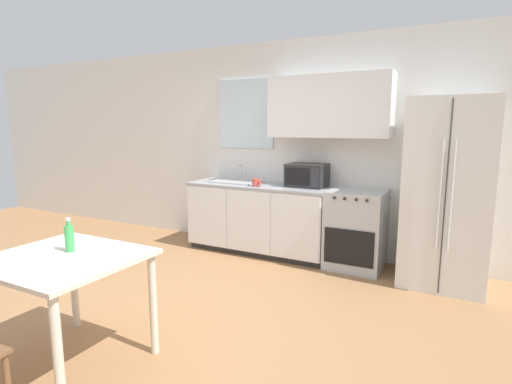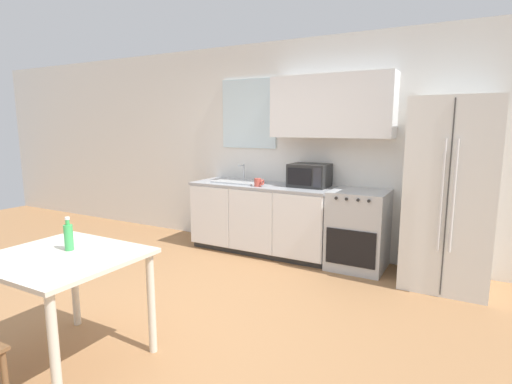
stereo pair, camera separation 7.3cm
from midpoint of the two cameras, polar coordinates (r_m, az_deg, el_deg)
ground_plane at (r=3.65m, az=-10.99°, el=-17.34°), size 12.00×12.00×0.00m
wall_back at (r=5.20m, az=5.14°, el=7.18°), size 12.00×0.38×2.70m
kitchen_counter at (r=5.19m, az=0.14°, el=-3.72°), size 1.87×0.65×0.89m
oven_range at (r=4.76m, az=13.67°, el=-5.18°), size 0.63×0.63×0.91m
refrigerator at (r=4.48m, az=25.22°, el=-0.17°), size 0.81×0.78×1.91m
kitchen_sink at (r=5.29m, az=-3.37°, el=1.56°), size 0.61×0.39×0.23m
microwave at (r=4.93m, az=6.88°, el=2.41°), size 0.47×0.38×0.28m
coffee_mug at (r=4.91m, az=-0.42°, el=1.39°), size 0.12×0.09×0.10m
dining_table at (r=3.02m, az=-26.35°, el=-10.39°), size 0.96×0.88×0.78m
drink_bottle at (r=3.05m, az=-25.74°, el=-5.88°), size 0.06×0.06×0.24m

